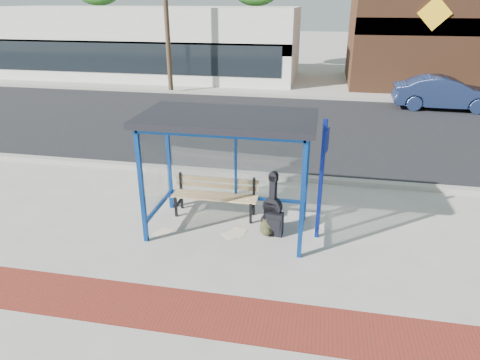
% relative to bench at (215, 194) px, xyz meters
% --- Properties ---
extents(ground, '(120.00, 120.00, 0.00)m').
position_rel_bench_xyz_m(ground, '(0.43, -0.61, -0.50)').
color(ground, '#B2ADA0').
rests_on(ground, ground).
extents(brick_paver_strip, '(60.00, 1.00, 0.01)m').
position_rel_bench_xyz_m(brick_paver_strip, '(0.43, -3.21, -0.49)').
color(brick_paver_strip, maroon).
rests_on(brick_paver_strip, ground).
extents(curb_near, '(60.00, 0.25, 0.12)m').
position_rel_bench_xyz_m(curb_near, '(0.43, 2.29, -0.44)').
color(curb_near, gray).
rests_on(curb_near, ground).
extents(street_asphalt, '(60.00, 10.00, 0.00)m').
position_rel_bench_xyz_m(street_asphalt, '(0.43, 7.39, -0.50)').
color(street_asphalt, black).
rests_on(street_asphalt, ground).
extents(curb_far, '(60.00, 0.25, 0.12)m').
position_rel_bench_xyz_m(curb_far, '(0.43, 12.49, -0.44)').
color(curb_far, gray).
rests_on(curb_far, ground).
extents(far_sidewalk, '(60.00, 4.00, 0.01)m').
position_rel_bench_xyz_m(far_sidewalk, '(0.43, 14.39, -0.49)').
color(far_sidewalk, '#B2ADA0').
rests_on(far_sidewalk, ground).
extents(bus_shelter, '(3.30, 1.80, 2.42)m').
position_rel_bench_xyz_m(bus_shelter, '(0.43, -0.54, 1.57)').
color(bus_shelter, navy).
rests_on(bus_shelter, ground).
extents(storefront_white, '(18.00, 6.04, 4.00)m').
position_rel_bench_xyz_m(storefront_white, '(-8.57, 17.37, 1.50)').
color(storefront_white, silver).
rests_on(storefront_white, ground).
extents(storefront_brown, '(10.00, 7.08, 6.40)m').
position_rel_bench_xyz_m(storefront_brown, '(8.43, 17.88, 2.70)').
color(storefront_brown, '#59331E').
rests_on(storefront_brown, ground).
extents(utility_pole_west, '(1.60, 0.24, 8.00)m').
position_rel_bench_xyz_m(utility_pole_west, '(-5.57, 12.79, 3.61)').
color(utility_pole_west, '#4C3826').
rests_on(utility_pole_west, ground).
extents(bench, '(1.86, 0.46, 0.88)m').
position_rel_bench_xyz_m(bench, '(0.00, 0.00, 0.00)').
color(bench, black).
rests_on(bench, ground).
extents(guitar_bag, '(0.48, 0.28, 1.26)m').
position_rel_bench_xyz_m(guitar_bag, '(1.32, -0.56, -0.04)').
color(guitar_bag, black).
rests_on(guitar_bag, ground).
extents(suitcase, '(0.33, 0.24, 0.53)m').
position_rel_bench_xyz_m(suitcase, '(1.39, -0.65, -0.25)').
color(suitcase, black).
rests_on(suitcase, ground).
extents(backpack, '(0.32, 0.30, 0.34)m').
position_rel_bench_xyz_m(backpack, '(1.23, -0.70, -0.34)').
color(backpack, '#2F2F1A').
rests_on(backpack, ground).
extents(sign_post, '(0.13, 0.30, 2.43)m').
position_rel_bench_xyz_m(sign_post, '(2.24, -0.57, 0.87)').
color(sign_post, navy).
rests_on(sign_post, ground).
extents(newspaper_a, '(0.41, 0.45, 0.01)m').
position_rel_bench_xyz_m(newspaper_a, '(-0.86, -1.00, -0.50)').
color(newspaper_a, white).
rests_on(newspaper_a, ground).
extents(newspaper_b, '(0.52, 0.51, 0.01)m').
position_rel_bench_xyz_m(newspaper_b, '(0.57, -0.81, -0.49)').
color(newspaper_b, white).
rests_on(newspaper_b, ground).
extents(newspaper_c, '(0.38, 0.45, 0.01)m').
position_rel_bench_xyz_m(newspaper_c, '(0.63, -0.72, -0.50)').
color(newspaper_c, white).
rests_on(newspaper_c, ground).
extents(parked_car, '(4.25, 1.60, 1.39)m').
position_rel_bench_xyz_m(parked_car, '(7.26, 11.43, 0.20)').
color(parked_car, '#1B294E').
rests_on(parked_car, ground).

